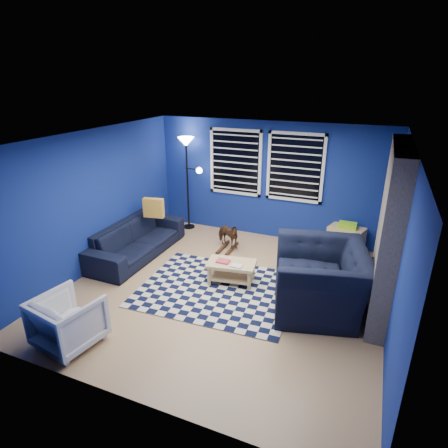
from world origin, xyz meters
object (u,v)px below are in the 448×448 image
sofa (136,239)px  coffee_table (231,268)px  tv (395,194)px  floor_lamp (187,155)px  rocking_horse (227,235)px  cabinet (346,240)px  armchair_bent (68,321)px  armchair_big (320,279)px

sofa → coffee_table: (2.12, -0.29, -0.05)m
tv → floor_lamp: bearing=176.7°
rocking_horse → cabinet: 2.37m
sofa → cabinet: size_ratio=3.04×
sofa → armchair_bent: armchair_bent is taller
tv → rocking_horse: (-2.97, -0.54, -1.06)m
cabinet → rocking_horse: bearing=-143.5°
armchair_big → tv: bearing=139.8°
coffee_table → floor_lamp: size_ratio=0.42×
armchair_bent → coffee_table: (1.40, 2.28, -0.07)m
cabinet → floor_lamp: floor_lamp is taller
tv → coffee_table: size_ratio=1.14×
tv → sofa: bearing=-162.5°
rocking_horse → coffee_table: rocking_horse is taller
armchair_big → coffee_table: 1.53m
tv → coffee_table: bearing=-144.6°
sofa → armchair_bent: size_ratio=2.95×
armchair_bent → cabinet: bearing=-116.1°
tv → sofa: tv is taller
armchair_bent → cabinet: 5.26m
armchair_bent → sofa: bearing=-64.4°
tv → cabinet: 1.36m
floor_lamp → coffee_table: bearing=-47.3°
sofa → armchair_big: size_ratio=1.52×
floor_lamp → armchair_big: bearing=-32.6°
armchair_bent → cabinet: (3.08, 4.26, -0.07)m
armchair_bent → floor_lamp: floor_lamp is taller
armchair_bent → rocking_horse: armchair_bent is taller
rocking_horse → coffee_table: size_ratio=0.72×
rocking_horse → armchair_bent: bearing=-170.4°
coffee_table → armchair_bent: bearing=-121.5°
sofa → armchair_big: 3.66m
rocking_horse → floor_lamp: bearing=81.6°
sofa → floor_lamp: (0.30, 1.68, 1.39)m
rocking_horse → floor_lamp: 2.04m
sofa → armchair_bent: bearing=-163.7°
tv → sofa: size_ratio=0.44×
floor_lamp → rocking_horse: bearing=-31.7°
rocking_horse → cabinet: (2.24, 0.79, -0.05)m
tv → coffee_table: 3.18m
tv → sofa: (-4.55, -1.44, -1.06)m
coffee_table → floor_lamp: 3.04m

